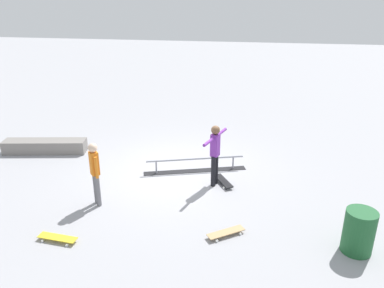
{
  "coord_description": "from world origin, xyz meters",
  "views": [
    {
      "loc": [
        -2.04,
        9.2,
        4.57
      ],
      "look_at": [
        -0.49,
        0.43,
        1.0
      ],
      "focal_mm": 35.36,
      "sensor_mm": 36.0,
      "label": 1
    }
  ],
  "objects_px": {
    "skater_main": "(215,151)",
    "bystander_orange_shirt": "(95,171)",
    "loose_skateboard_natural": "(226,232)",
    "trash_bin": "(359,232)",
    "loose_skateboard_yellow": "(58,238)",
    "skate_ledge": "(45,146)",
    "skateboard_main": "(223,181)",
    "grind_rail": "(195,165)"
  },
  "relations": [
    {
      "from": "skater_main",
      "to": "bystander_orange_shirt",
      "type": "distance_m",
      "value": 2.92
    },
    {
      "from": "loose_skateboard_natural",
      "to": "trash_bin",
      "type": "relative_size",
      "value": 0.89
    },
    {
      "from": "bystander_orange_shirt",
      "to": "loose_skateboard_yellow",
      "type": "bearing_deg",
      "value": 131.32
    },
    {
      "from": "skate_ledge",
      "to": "skateboard_main",
      "type": "relative_size",
      "value": 3.14
    },
    {
      "from": "skater_main",
      "to": "loose_skateboard_yellow",
      "type": "distance_m",
      "value": 4.1
    },
    {
      "from": "skateboard_main",
      "to": "trash_bin",
      "type": "relative_size",
      "value": 0.91
    },
    {
      "from": "loose_skateboard_yellow",
      "to": "trash_bin",
      "type": "height_order",
      "value": "trash_bin"
    },
    {
      "from": "skater_main",
      "to": "grind_rail",
      "type": "bearing_deg",
      "value": 58.94
    },
    {
      "from": "skater_main",
      "to": "trash_bin",
      "type": "bearing_deg",
      "value": -109.2
    },
    {
      "from": "grind_rail",
      "to": "trash_bin",
      "type": "height_order",
      "value": "trash_bin"
    },
    {
      "from": "skate_ledge",
      "to": "skater_main",
      "type": "bearing_deg",
      "value": 167.39
    },
    {
      "from": "loose_skateboard_yellow",
      "to": "skateboard_main",
      "type": "bearing_deg",
      "value": 49.63
    },
    {
      "from": "grind_rail",
      "to": "loose_skateboard_natural",
      "type": "height_order",
      "value": "grind_rail"
    },
    {
      "from": "skater_main",
      "to": "bystander_orange_shirt",
      "type": "xyz_separation_m",
      "value": [
        2.54,
        1.43,
        -0.07
      ]
    },
    {
      "from": "skateboard_main",
      "to": "trash_bin",
      "type": "xyz_separation_m",
      "value": [
        -2.75,
        2.3,
        0.36
      ]
    },
    {
      "from": "loose_skateboard_yellow",
      "to": "skate_ledge",
      "type": "bearing_deg",
      "value": 127.07
    },
    {
      "from": "trash_bin",
      "to": "skate_ledge",
      "type": "bearing_deg",
      "value": -22.2
    },
    {
      "from": "skate_ledge",
      "to": "loose_skateboard_yellow",
      "type": "distance_m",
      "value": 4.87
    },
    {
      "from": "bystander_orange_shirt",
      "to": "loose_skateboard_natural",
      "type": "relative_size",
      "value": 1.98
    },
    {
      "from": "skateboard_main",
      "to": "loose_skateboard_yellow",
      "type": "bearing_deg",
      "value": -75.77
    },
    {
      "from": "bystander_orange_shirt",
      "to": "loose_skateboard_natural",
      "type": "height_order",
      "value": "bystander_orange_shirt"
    },
    {
      "from": "bystander_orange_shirt",
      "to": "loose_skateboard_natural",
      "type": "xyz_separation_m",
      "value": [
        -3.04,
        0.72,
        -0.78
      ]
    },
    {
      "from": "loose_skateboard_natural",
      "to": "trash_bin",
      "type": "distance_m",
      "value": 2.5
    },
    {
      "from": "trash_bin",
      "to": "loose_skateboard_natural",
      "type": "bearing_deg",
      "value": -1.36
    },
    {
      "from": "skate_ledge",
      "to": "loose_skateboard_yellow",
      "type": "height_order",
      "value": "skate_ledge"
    },
    {
      "from": "skate_ledge",
      "to": "skateboard_main",
      "type": "bearing_deg",
      "value": 168.79
    },
    {
      "from": "bystander_orange_shirt",
      "to": "loose_skateboard_yellow",
      "type": "relative_size",
      "value": 1.87
    },
    {
      "from": "grind_rail",
      "to": "loose_skateboard_yellow",
      "type": "bearing_deg",
      "value": 41.05
    },
    {
      "from": "skate_ledge",
      "to": "loose_skateboard_natural",
      "type": "height_order",
      "value": "skate_ledge"
    },
    {
      "from": "grind_rail",
      "to": "skate_ledge",
      "type": "distance_m",
      "value": 4.79
    },
    {
      "from": "trash_bin",
      "to": "bystander_orange_shirt",
      "type": "bearing_deg",
      "value": -8.02
    },
    {
      "from": "grind_rail",
      "to": "loose_skateboard_yellow",
      "type": "xyz_separation_m",
      "value": [
        2.16,
        3.59,
        -0.1
      ]
    },
    {
      "from": "skate_ledge",
      "to": "skateboard_main",
      "type": "distance_m",
      "value": 5.72
    },
    {
      "from": "loose_skateboard_yellow",
      "to": "skater_main",
      "type": "bearing_deg",
      "value": 50.96
    },
    {
      "from": "skateboard_main",
      "to": "loose_skateboard_yellow",
      "type": "relative_size",
      "value": 0.97
    },
    {
      "from": "skater_main",
      "to": "trash_bin",
      "type": "xyz_separation_m",
      "value": [
        -2.97,
        2.21,
        -0.49
      ]
    },
    {
      "from": "skateboard_main",
      "to": "loose_skateboard_natural",
      "type": "xyz_separation_m",
      "value": [
        -0.27,
        2.24,
        0.0
      ]
    },
    {
      "from": "skater_main",
      "to": "skateboard_main",
      "type": "bearing_deg",
      "value": -50.29
    },
    {
      "from": "grind_rail",
      "to": "trash_bin",
      "type": "bearing_deg",
      "value": 123.09
    },
    {
      "from": "skateboard_main",
      "to": "bystander_orange_shirt",
      "type": "distance_m",
      "value": 3.25
    },
    {
      "from": "grind_rail",
      "to": "skateboard_main",
      "type": "xyz_separation_m",
      "value": [
        -0.84,
        0.6,
        -0.1
      ]
    },
    {
      "from": "skater_main",
      "to": "bystander_orange_shirt",
      "type": "relative_size",
      "value": 1.05
    }
  ]
}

